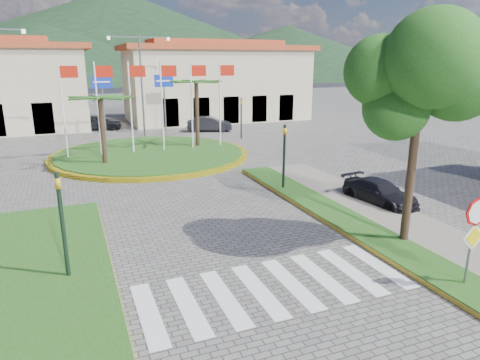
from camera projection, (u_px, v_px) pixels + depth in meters
name	position (u px, v px, depth m)	size (l,w,h in m)	color
verge_right	(461.00, 286.00, 11.74)	(1.60, 28.00, 0.18)	#1F4D16
median_left	(17.00, 296.00, 11.25)	(5.00, 14.00, 0.18)	#1F4D16
crosswalk	(272.00, 287.00, 11.82)	(8.00, 3.00, 0.01)	silver
roundabout_island	(151.00, 154.00, 27.85)	(12.70, 12.70, 6.00)	yellow
stop_sign	(474.00, 228.00, 11.28)	(0.80, 0.11, 2.65)	slate
deciduous_tree	(420.00, 90.00, 13.29)	(3.60, 3.60, 6.80)	black
traffic_light_left	(62.00, 217.00, 11.66)	(0.15, 0.18, 3.20)	black
traffic_light_right	(284.00, 151.00, 20.06)	(0.15, 0.18, 3.20)	black
traffic_light_far	(241.00, 114.00, 33.82)	(0.18, 0.15, 3.20)	black
direction_sign_west	(103.00, 93.00, 34.24)	(1.60, 0.14, 5.20)	slate
direction_sign_east	(164.00, 91.00, 36.04)	(1.60, 0.14, 5.20)	slate
street_lamp_centre	(142.00, 81.00, 34.19)	(4.80, 0.16, 8.00)	slate
building_right	(216.00, 82.00, 44.73)	(19.08, 9.54, 8.05)	beige
hill_far_mid	(119.00, 34.00, 152.50)	(180.00, 180.00, 30.00)	black
hill_far_east	(288.00, 52.00, 151.55)	(120.00, 120.00, 18.00)	black
hill_near_back	(41.00, 53.00, 118.62)	(110.00, 110.00, 16.00)	black
car_dark_a	(99.00, 123.00, 38.34)	(1.55, 3.85, 1.31)	black
car_dark_b	(210.00, 124.00, 37.67)	(1.37, 3.92, 1.29)	black
car_side_right	(380.00, 192.00, 18.58)	(1.47, 3.63, 1.05)	black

